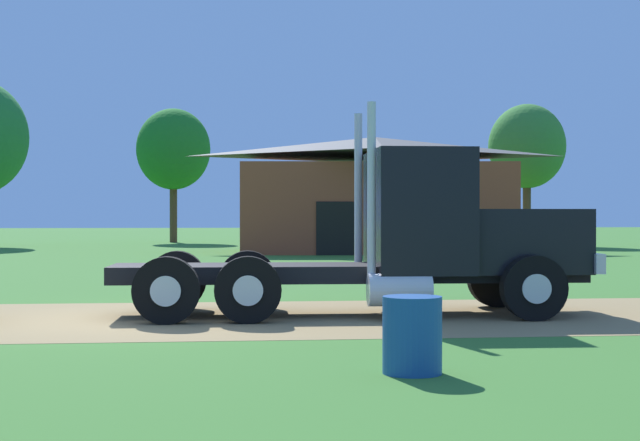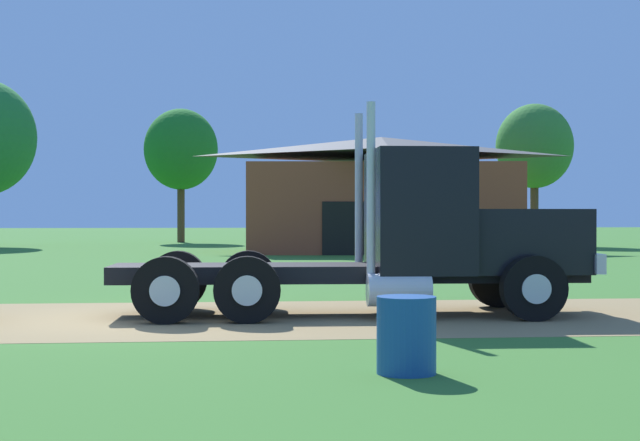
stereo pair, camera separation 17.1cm
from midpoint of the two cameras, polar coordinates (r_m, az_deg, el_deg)
The scene contains 7 objects.
ground_plane at distance 15.56m, azimuth -11.46°, elevation -5.86°, with size 200.00×200.00×0.00m, color #3A712A.
dirt_track at distance 15.56m, azimuth -11.46°, elevation -5.84°, with size 120.00×5.58×0.01m, color #937A4D.
truck_foreground_white at distance 15.98m, azimuth 6.19°, elevation -1.17°, with size 8.01×2.74×3.47m.
steel_barrel at distance 10.12m, azimuth 5.72°, elevation -6.89°, with size 0.63×0.63×0.82m, color #19478C.
shed_building at distance 42.41m, azimuth 3.84°, elevation 1.46°, with size 12.82×9.13×5.14m.
tree_mid at distance 56.80m, azimuth -8.31°, elevation 4.25°, with size 4.37×4.37×7.94m.
tree_right at distance 52.47m, azimuth 12.91°, elevation 4.37°, with size 4.15×4.15×7.65m.
Camera 2 is at (1.75, -15.39, 1.69)m, focal length 53.03 mm.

